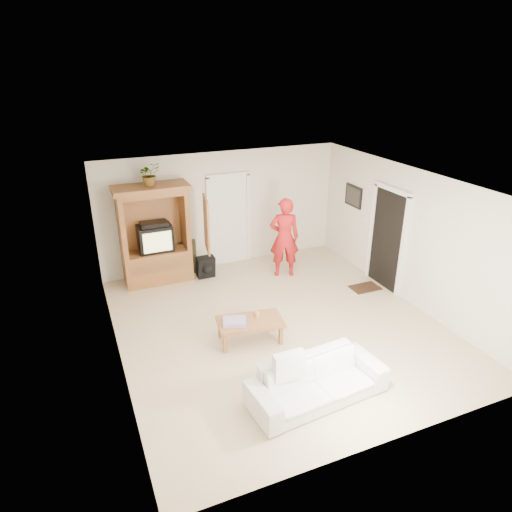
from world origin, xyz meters
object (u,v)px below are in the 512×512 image
(armoire, at_px, (157,241))
(man, at_px, (284,237))
(sofa, at_px, (317,381))
(coffee_table, at_px, (250,323))

(armoire, bearing_deg, man, -17.23)
(armoire, relative_size, man, 1.19)
(sofa, height_order, coffee_table, sofa)
(man, xyz_separation_m, sofa, (-1.34, -3.80, -0.59))
(armoire, distance_m, man, 2.71)
(sofa, bearing_deg, coffee_table, 95.84)
(armoire, height_order, man, armoire)
(coffee_table, bearing_deg, armoire, 115.89)
(armoire, bearing_deg, coffee_table, -72.47)
(sofa, bearing_deg, armoire, 100.04)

